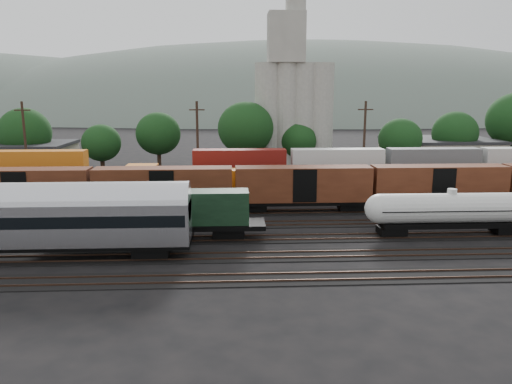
{
  "coord_description": "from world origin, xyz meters",
  "views": [
    {
      "loc": [
        -7.25,
        -49.18,
        13.42
      ],
      "look_at": [
        -4.68,
        2.0,
        3.0
      ],
      "focal_mm": 35.0,
      "sensor_mm": 36.0,
      "label": 1
    }
  ],
  "objects_px": {
    "tank_car_a": "(451,210)",
    "green_locomotive": "(151,211)",
    "passenger_coach": "(21,216)",
    "orange_locomotive": "(180,183)",
    "grain_silo": "(293,104)"
  },
  "relations": [
    {
      "from": "tank_car_a",
      "to": "green_locomotive",
      "type": "bearing_deg",
      "value": -180.0
    },
    {
      "from": "passenger_coach",
      "to": "orange_locomotive",
      "type": "bearing_deg",
      "value": 62.14
    },
    {
      "from": "green_locomotive",
      "to": "tank_car_a",
      "type": "bearing_deg",
      "value": 0.0
    },
    {
      "from": "tank_car_a",
      "to": "grain_silo",
      "type": "height_order",
      "value": "grain_silo"
    },
    {
      "from": "passenger_coach",
      "to": "orange_locomotive",
      "type": "relative_size",
      "value": 1.49
    },
    {
      "from": "green_locomotive",
      "to": "passenger_coach",
      "type": "xyz_separation_m",
      "value": [
        -9.43,
        -5.0,
        0.9
      ]
    },
    {
      "from": "orange_locomotive",
      "to": "green_locomotive",
      "type": "bearing_deg",
      "value": -94.35
    },
    {
      "from": "passenger_coach",
      "to": "grain_silo",
      "type": "bearing_deg",
      "value": 59.36
    },
    {
      "from": "tank_car_a",
      "to": "grain_silo",
      "type": "distance_m",
      "value": 43.06
    },
    {
      "from": "passenger_coach",
      "to": "tank_car_a",
      "type": "bearing_deg",
      "value": 7.67
    },
    {
      "from": "green_locomotive",
      "to": "passenger_coach",
      "type": "distance_m",
      "value": 10.71
    },
    {
      "from": "passenger_coach",
      "to": "orange_locomotive",
      "type": "distance_m",
      "value": 22.65
    },
    {
      "from": "tank_car_a",
      "to": "grain_silo",
      "type": "relative_size",
      "value": 0.56
    },
    {
      "from": "tank_car_a",
      "to": "orange_locomotive",
      "type": "relative_size",
      "value": 0.9
    },
    {
      "from": "passenger_coach",
      "to": "grain_silo",
      "type": "relative_size",
      "value": 0.92
    }
  ]
}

